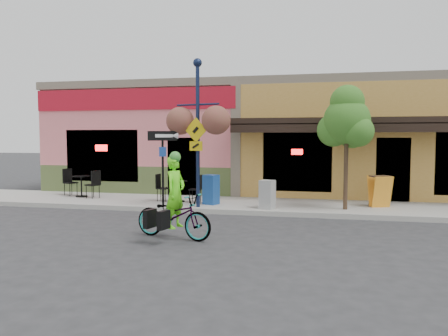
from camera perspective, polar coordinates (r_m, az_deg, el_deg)
name	(u,v)px	position (r m, az deg, el deg)	size (l,w,h in m)	color
ground	(248,219)	(12.50, 3.12, -6.63)	(90.00, 90.00, 0.00)	#2D2D30
sidewalk	(257,205)	(14.44, 4.40, -4.89)	(24.00, 3.00, 0.15)	#9E9B93
curb	(251,213)	(13.02, 3.51, -5.86)	(24.00, 0.12, 0.15)	#A8A59E
building	(275,139)	(19.73, 6.64, 3.83)	(18.20, 8.20, 4.50)	#E9737A
bicycle	(174,216)	(10.09, -6.61, -6.24)	(0.69, 1.97, 1.03)	maroon
cyclist_rider	(175,203)	(10.03, -6.36, -4.56)	(0.60, 0.39, 1.63)	#64FF1A
lamp_post	(198,133)	(13.47, -3.44, 4.56)	(1.46, 0.58, 4.57)	#131E3D
one_way_sign	(163,169)	(13.67, -8.00, -0.14)	(0.90, 0.20, 2.35)	black
cafe_set_left	(81,183)	(16.69, -18.13, -1.87)	(1.68, 0.84, 1.01)	black
cafe_set_right	(179,188)	(14.74, -5.92, -2.61)	(1.54, 0.77, 0.93)	black
newspaper_box_blue	(211,189)	(14.12, -1.71, -2.82)	(0.43, 0.38, 0.95)	#184692
newspaper_box_grey	(267,194)	(13.28, 5.67, -3.46)	(0.41, 0.37, 0.87)	#A2A2A2
street_tree	(346,147)	(13.49, 15.69, 2.67)	(1.46, 1.46, 3.75)	#3D7A26
sandwich_board	(383,192)	(14.22, 20.01, -2.96)	(0.59, 0.43, 0.98)	#FFA228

